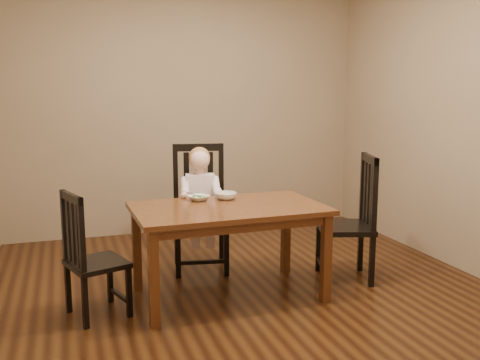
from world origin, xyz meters
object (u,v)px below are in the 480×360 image
object	(u,v)px
chair_left	(90,258)
toddler	(200,195)
chair_right	(351,220)
bowl_veg	(226,196)
chair_child	(200,210)
bowl_peas	(199,198)
dining_table	(228,217)

from	to	relation	value
chair_left	toddler	size ratio (longest dim) A/B	1.59
chair_left	chair_right	size ratio (longest dim) A/B	0.85
chair_left	bowl_veg	world-z (taller)	chair_left
bowl_veg	chair_left	bearing A→B (deg)	-164.24
chair_child	bowl_veg	distance (m)	0.54
chair_right	toddler	world-z (taller)	chair_right
bowl_peas	bowl_veg	distance (m)	0.22
dining_table	chair_right	bearing A→B (deg)	2.35
chair_left	bowl_peas	size ratio (longest dim) A/B	5.40
bowl_veg	dining_table	bearing A→B (deg)	-102.41
toddler	dining_table	bearing A→B (deg)	104.58
chair_right	dining_table	bearing A→B (deg)	109.92
dining_table	chair_right	distance (m)	1.11
bowl_peas	toddler	bearing A→B (deg)	74.39
dining_table	chair_left	distance (m)	1.06
bowl_peas	chair_left	bearing A→B (deg)	-159.10
dining_table	chair_child	xyz separation A→B (m)	(-0.04, 0.73, -0.10)
chair_right	bowl_veg	size ratio (longest dim) A/B	5.93
bowl_veg	toddler	bearing A→B (deg)	103.78
chair_child	bowl_veg	size ratio (longest dim) A/B	6.22
dining_table	chair_right	world-z (taller)	chair_right
dining_table	toddler	distance (m)	0.68
chair_child	chair_right	distance (m)	1.33
chair_child	chair_right	xyz separation A→B (m)	(1.14, -0.69, -0.02)
dining_table	bowl_veg	distance (m)	0.27
chair_right	bowl_peas	world-z (taller)	chair_right
chair_child	toddler	distance (m)	0.15
chair_left	chair_child	bearing A→B (deg)	110.47
chair_left	bowl_veg	distance (m)	1.17
dining_table	bowl_peas	world-z (taller)	bowl_peas
dining_table	chair_child	size ratio (longest dim) A/B	1.31
chair_right	toddler	distance (m)	1.32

